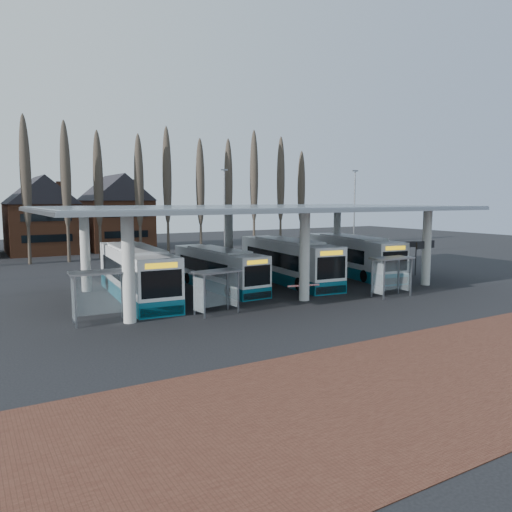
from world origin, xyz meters
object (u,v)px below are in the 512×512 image
shelter_2 (390,268)px  bus_0 (136,274)px  shelter_0 (99,285)px  bus_3 (351,256)px  shelter_1 (215,282)px  bus_1 (218,269)px  bus_2 (288,262)px

shelter_2 → bus_0: bearing=152.2°
shelter_2 → shelter_0: bearing=172.7°
bus_3 → shelter_2: 10.29m
bus_3 → shelter_1: bearing=-147.1°
bus_1 → bus_3: (13.53, 0.12, 0.21)m
shelter_0 → shelter_1: bearing=-7.1°
bus_2 → bus_3: (7.21, 0.35, -0.01)m
shelter_1 → shelter_2: size_ratio=0.99×
bus_2 → shelter_0: 17.89m
bus_0 → bus_2: bus_0 is taller
bus_2 → shelter_2: bearing=-67.7°
bus_0 → shelter_2: bearing=-24.2°
bus_1 → shelter_2: bus_1 is taller
bus_1 → shelter_1: bearing=-119.5°
bus_1 → shelter_0: (-10.50, -6.30, 0.66)m
bus_0 → shelter_2: 17.80m
bus_0 → bus_3: (20.13, 0.69, -0.03)m
bus_2 → bus_3: 7.22m
shelter_1 → bus_1: bearing=54.3°
bus_3 → shelter_1: (-17.52, -7.76, 0.24)m
bus_3 → shelter_0: bus_3 is taller
shelter_0 → shelter_1: 6.65m
shelter_1 → bus_2: bearing=27.6°
bus_2 → shelter_0: bearing=-154.7°
bus_2 → shelter_1: bus_2 is taller
bus_1 → shelter_1: 8.63m
bus_1 → bus_2: size_ratio=0.86×
bus_0 → shelter_0: size_ratio=4.03×
bus_2 → bus_3: size_ratio=1.00×
shelter_1 → shelter_2: (12.99, -1.48, 0.12)m
shelter_0 → bus_3: bearing=19.4°
bus_2 → bus_3: bus_2 is taller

